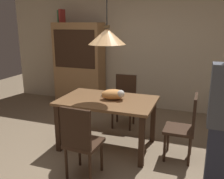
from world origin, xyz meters
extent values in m
plane|color=#847056|center=(0.00, 0.00, 0.00)|extent=(10.00, 10.00, 0.00)
cube|color=beige|center=(0.00, 2.65, 1.45)|extent=(6.40, 0.10, 2.90)
cube|color=brown|center=(0.00, 0.59, 0.73)|extent=(1.40, 0.90, 0.04)
cube|color=#382316|center=(-0.62, 0.20, 0.35)|extent=(0.07, 0.07, 0.71)
cube|color=#382316|center=(0.62, 0.20, 0.35)|extent=(0.07, 0.07, 0.71)
cube|color=#382316|center=(-0.62, 0.98, 0.35)|extent=(0.07, 0.07, 0.71)
cube|color=#382316|center=(0.62, 0.98, 0.35)|extent=(0.07, 0.07, 0.71)
cube|color=#382316|center=(0.00, 1.39, 0.43)|extent=(0.42, 0.42, 0.04)
cube|color=#322014|center=(-0.01, 1.57, 0.69)|extent=(0.38, 0.06, 0.48)
cylinder|color=#382316|center=(-0.15, 1.23, 0.21)|extent=(0.04, 0.04, 0.41)
cylinder|color=#382316|center=(0.17, 1.24, 0.21)|extent=(0.04, 0.04, 0.41)
cylinder|color=#382316|center=(-0.17, 1.55, 0.21)|extent=(0.04, 0.04, 0.41)
cylinder|color=#382316|center=(0.15, 1.56, 0.21)|extent=(0.04, 0.04, 0.41)
cube|color=#382316|center=(0.00, -0.21, 0.43)|extent=(0.42, 0.42, 0.04)
cube|color=#322014|center=(-0.01, -0.38, 0.69)|extent=(0.38, 0.05, 0.48)
cylinder|color=#382316|center=(0.17, -0.05, 0.21)|extent=(0.04, 0.04, 0.41)
cylinder|color=#382316|center=(-0.15, -0.04, 0.21)|extent=(0.04, 0.04, 0.41)
cylinder|color=#382316|center=(0.15, -0.37, 0.21)|extent=(0.04, 0.04, 0.41)
cylinder|color=#382316|center=(-0.17, -0.36, 0.21)|extent=(0.04, 0.04, 0.41)
cube|color=#382316|center=(1.05, 0.59, 0.43)|extent=(0.41, 0.41, 0.04)
cube|color=#322014|center=(1.23, 0.59, 0.69)|extent=(0.04, 0.38, 0.48)
cylinder|color=#382316|center=(0.89, 0.76, 0.21)|extent=(0.04, 0.04, 0.41)
cylinder|color=#382316|center=(0.89, 0.44, 0.21)|extent=(0.04, 0.04, 0.41)
cylinder|color=#382316|center=(1.21, 0.75, 0.21)|extent=(0.04, 0.04, 0.41)
cylinder|color=#382316|center=(1.21, 0.43, 0.21)|extent=(0.04, 0.04, 0.41)
ellipsoid|color=#E59951|center=(0.08, 0.63, 0.82)|extent=(0.39, 0.32, 0.15)
sphere|color=white|center=(0.20, 0.61, 0.85)|extent=(0.11, 0.11, 0.11)
cylinder|color=white|center=(-0.04, 0.69, 0.78)|extent=(0.18, 0.04, 0.04)
cone|color=#E0A86B|center=(0.00, 0.59, 1.66)|extent=(0.52, 0.52, 0.22)
cylinder|color=#513D23|center=(0.00, 0.59, 1.79)|extent=(0.08, 0.08, 0.04)
cube|color=#A87A4C|center=(-1.34, 2.32, 0.93)|extent=(1.10, 0.44, 1.85)
cube|color=#382316|center=(-1.34, 2.10, 1.29)|extent=(0.97, 0.01, 0.81)
cube|color=#382316|center=(-1.34, 2.32, 0.04)|extent=(1.12, 0.45, 0.08)
cube|color=#427A4C|center=(-1.78, 2.32, 1.98)|extent=(0.03, 0.20, 0.26)
cube|color=#B73833|center=(-1.73, 2.32, 1.99)|extent=(0.04, 0.22, 0.28)
cube|color=#2D3347|center=(1.54, -0.08, 0.41)|extent=(0.30, 0.20, 0.82)
camera|label=1|loc=(1.25, -2.65, 1.84)|focal=39.67mm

